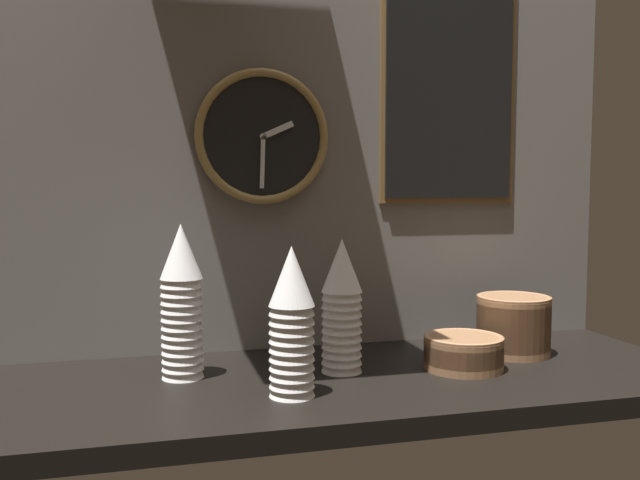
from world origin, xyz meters
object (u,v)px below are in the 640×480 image
cup_stack_center_right (342,306)px  bowl_stack_right (463,351)px  cup_stack_center_left (182,301)px  cup_stack_center (292,321)px  menu_board (450,78)px  bowl_stack_far_right (513,324)px  wall_clock (263,137)px

cup_stack_center_right → bowl_stack_right: (0.25, -0.04, -0.10)m
cup_stack_center_left → cup_stack_center: bearing=-42.7°
bowl_stack_right → menu_board: menu_board is taller
bowl_stack_far_right → wall_clock: (-0.54, 0.17, 0.42)m
bowl_stack_far_right → wall_clock: bearing=162.2°
wall_clock → bowl_stack_far_right: bearing=-17.8°
cup_stack_center → wall_clock: bearing=88.4°
cup_stack_center → cup_stack_center_right: same height
cup_stack_center → cup_stack_center_left: (-0.18, 0.17, 0.02)m
cup_stack_center_right → wall_clock: bearing=119.5°
cup_stack_center → menu_board: 0.78m
bowl_stack_right → menu_board: 0.67m
cup_stack_center_right → cup_stack_center_left: bearing=173.0°
cup_stack_center_left → wall_clock: 0.43m
cup_stack_center → menu_board: bearing=37.2°
menu_board → bowl_stack_right: bearing=-107.9°
bowl_stack_right → menu_board: (0.09, 0.27, 0.60)m
cup_stack_center_left → menu_board: 0.84m
cup_stack_center_left → bowl_stack_far_right: cup_stack_center_left is taller
cup_stack_center → wall_clock: (0.01, 0.35, 0.35)m
cup_stack_center → bowl_stack_right: 0.41m
cup_stack_center_right → wall_clock: size_ratio=0.90×
cup_stack_center_left → bowl_stack_right: (0.57, -0.08, -0.12)m
bowl_stack_right → bowl_stack_far_right: (0.17, 0.09, 0.03)m
cup_stack_center_right → bowl_stack_far_right: cup_stack_center_right is taller
bowl_stack_far_right → menu_board: menu_board is taller
cup_stack_center_left → menu_board: size_ratio=0.51×
bowl_stack_right → bowl_stack_far_right: size_ratio=1.00×
wall_clock → menu_board: menu_board is taller
bowl_stack_far_right → menu_board: size_ratio=0.27×
bowl_stack_right → bowl_stack_far_right: bowl_stack_far_right is taller
cup_stack_center_left → cup_stack_center_right: cup_stack_center_left is taller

